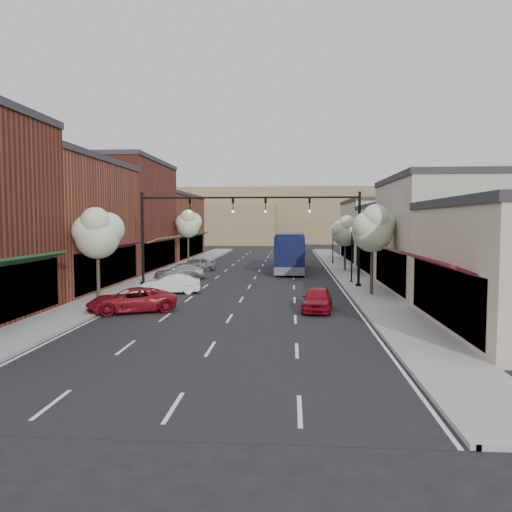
% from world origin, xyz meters
% --- Properties ---
extents(ground, '(160.00, 160.00, 0.00)m').
position_xyz_m(ground, '(0.00, 0.00, 0.00)').
color(ground, black).
rests_on(ground, ground).
extents(sidewalk_left, '(2.80, 73.00, 0.15)m').
position_xyz_m(sidewalk_left, '(-8.40, 18.50, 0.07)').
color(sidewalk_left, gray).
rests_on(sidewalk_left, ground).
extents(sidewalk_right, '(2.80, 73.00, 0.15)m').
position_xyz_m(sidewalk_right, '(8.40, 18.50, 0.07)').
color(sidewalk_right, gray).
rests_on(sidewalk_right, ground).
extents(curb_left, '(0.25, 73.00, 0.17)m').
position_xyz_m(curb_left, '(-7.00, 18.50, 0.07)').
color(curb_left, gray).
rests_on(curb_left, ground).
extents(curb_right, '(0.25, 73.00, 0.17)m').
position_xyz_m(curb_right, '(7.00, 18.50, 0.07)').
color(curb_right, gray).
rests_on(curb_right, ground).
extents(bldg_left_midnear, '(10.14, 14.10, 9.40)m').
position_xyz_m(bldg_left_midnear, '(-14.23, 6.00, 4.66)').
color(bldg_left_midnear, brown).
rests_on(bldg_left_midnear, ground).
extents(bldg_left_midfar, '(10.14, 14.10, 10.90)m').
position_xyz_m(bldg_left_midfar, '(-14.24, 20.00, 5.40)').
color(bldg_left_midfar, maroon).
rests_on(bldg_left_midfar, ground).
extents(bldg_left_far, '(10.14, 18.10, 8.40)m').
position_xyz_m(bldg_left_far, '(-14.22, 36.00, 4.16)').
color(bldg_left_far, brown).
rests_on(bldg_left_far, ground).
extents(bldg_right_midnear, '(9.14, 12.10, 7.90)m').
position_xyz_m(bldg_right_midnear, '(13.72, 6.00, 3.91)').
color(bldg_right_midnear, '#AEA795').
rests_on(bldg_right_midnear, ground).
extents(bldg_right_midfar, '(9.14, 12.10, 6.40)m').
position_xyz_m(bldg_right_midfar, '(13.70, 18.00, 3.17)').
color(bldg_right_midfar, '#BBB095').
rests_on(bldg_right_midfar, ground).
extents(bldg_right_far, '(9.14, 16.10, 7.40)m').
position_xyz_m(bldg_right_far, '(13.71, 32.00, 3.66)').
color(bldg_right_far, '#AEA795').
rests_on(bldg_right_far, ground).
extents(hill_far, '(120.00, 30.00, 12.00)m').
position_xyz_m(hill_far, '(0.00, 90.00, 6.00)').
color(hill_far, '#7A6647').
rests_on(hill_far, ground).
extents(hill_near, '(50.00, 20.00, 8.00)m').
position_xyz_m(hill_near, '(-25.00, 78.00, 4.00)').
color(hill_near, '#7A6647').
rests_on(hill_near, ground).
extents(signal_mast_right, '(8.22, 0.46, 7.00)m').
position_xyz_m(signal_mast_right, '(5.62, 8.00, 4.62)').
color(signal_mast_right, black).
rests_on(signal_mast_right, ground).
extents(signal_mast_left, '(8.22, 0.46, 7.00)m').
position_xyz_m(signal_mast_left, '(-5.62, 8.00, 4.62)').
color(signal_mast_left, black).
rests_on(signal_mast_left, ground).
extents(tree_right_near, '(2.85, 2.65, 5.95)m').
position_xyz_m(tree_right_near, '(8.35, 3.94, 4.45)').
color(tree_right_near, '#47382B').
rests_on(tree_right_near, ground).
extents(tree_right_far, '(2.85, 2.65, 5.43)m').
position_xyz_m(tree_right_far, '(8.35, 19.94, 3.99)').
color(tree_right_far, '#47382B').
rests_on(tree_right_far, ground).
extents(tree_left_near, '(2.85, 2.65, 5.69)m').
position_xyz_m(tree_left_near, '(-8.25, -0.06, 4.22)').
color(tree_left_near, '#47382B').
rests_on(tree_left_near, ground).
extents(tree_left_far, '(2.85, 2.65, 6.13)m').
position_xyz_m(tree_left_far, '(-8.25, 25.94, 4.60)').
color(tree_left_far, '#47382B').
rests_on(tree_left_far, ground).
extents(lamp_post_near, '(0.44, 0.44, 4.44)m').
position_xyz_m(lamp_post_near, '(7.80, 10.50, 3.01)').
color(lamp_post_near, black).
rests_on(lamp_post_near, ground).
extents(lamp_post_far, '(0.44, 0.44, 4.44)m').
position_xyz_m(lamp_post_far, '(7.80, 28.00, 3.01)').
color(lamp_post_far, black).
rests_on(lamp_post_far, ground).
extents(coach_bus, '(2.88, 12.25, 3.73)m').
position_xyz_m(coach_bus, '(3.04, 20.13, 1.94)').
color(coach_bus, '#0E1338').
rests_on(coach_bus, ground).
extents(red_hatchback, '(1.93, 3.99, 1.31)m').
position_xyz_m(red_hatchback, '(4.51, -1.56, 0.66)').
color(red_hatchback, maroon).
rests_on(red_hatchback, ground).
extents(parked_car_a, '(5.17, 3.93, 1.30)m').
position_xyz_m(parked_car_a, '(-5.45, -2.64, 0.65)').
color(parked_car_a, maroon).
rests_on(parked_car_a, ground).
extents(parked_car_b, '(4.11, 2.02, 1.29)m').
position_xyz_m(parked_car_b, '(-4.99, 4.27, 0.65)').
color(parked_car_b, white).
rests_on(parked_car_b, ground).
extents(parked_car_c, '(4.55, 2.58, 1.24)m').
position_xyz_m(parked_car_c, '(-6.20, 12.42, 0.62)').
color(parked_car_c, '#95969A').
rests_on(parked_car_c, ground).
extents(parked_car_d, '(4.09, 2.61, 1.30)m').
position_xyz_m(parked_car_d, '(-6.20, 19.49, 0.65)').
color(parked_car_d, slate).
rests_on(parked_car_d, ground).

